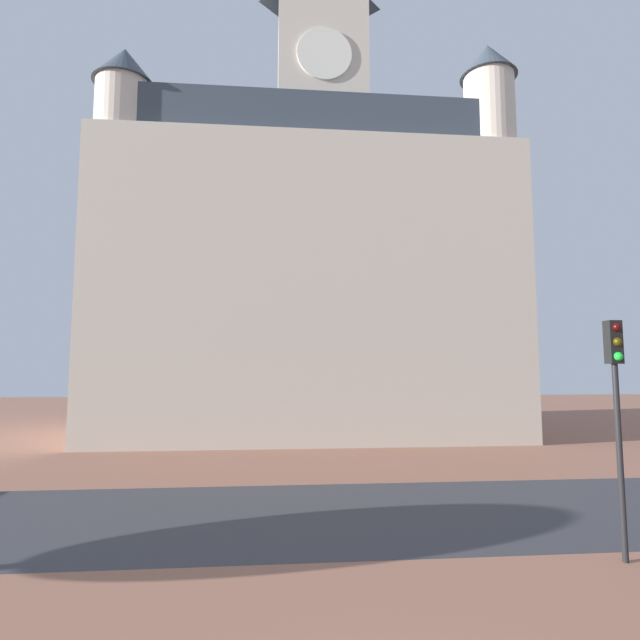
# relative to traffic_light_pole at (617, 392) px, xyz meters

# --- Properties ---
(ground_plane) EXTENTS (120.00, 120.00, 0.00)m
(ground_plane) POSITION_rel_traffic_light_pole_xyz_m (-5.54, 4.11, -3.38)
(ground_plane) COLOR #93604C
(street_asphalt_strip) EXTENTS (120.00, 6.81, 0.00)m
(street_asphalt_strip) POSITION_rel_traffic_light_pole_xyz_m (-5.54, 3.94, -3.37)
(street_asphalt_strip) COLOR #38383D
(street_asphalt_strip) RESTS_ON ground_plane
(landmark_building) EXTENTS (23.41, 13.24, 30.94)m
(landmark_building) POSITION_rel_traffic_light_pole_xyz_m (-4.89, 21.26, 6.67)
(landmark_building) COLOR beige
(landmark_building) RESTS_ON ground_plane
(traffic_light_pole) EXTENTS (0.28, 0.34, 4.85)m
(traffic_light_pole) POSITION_rel_traffic_light_pole_xyz_m (0.00, 0.00, 0.00)
(traffic_light_pole) COLOR black
(traffic_light_pole) RESTS_ON ground_plane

